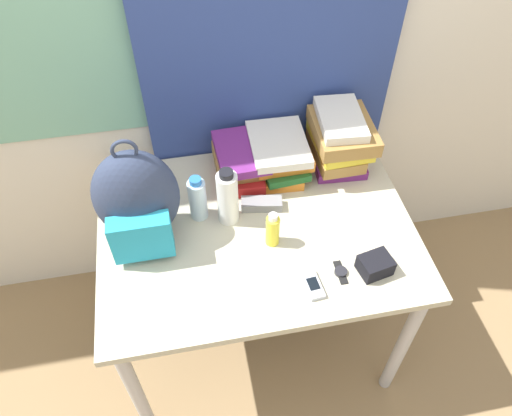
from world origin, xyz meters
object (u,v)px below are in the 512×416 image
at_px(backpack, 137,200).
at_px(book_stack_right, 340,139).
at_px(book_stack_center, 280,155).
at_px(water_bottle, 198,199).
at_px(wristwatch, 341,272).
at_px(sunscreen_bottle, 273,230).
at_px(camera_pouch, 375,265).
at_px(sunglasses_case, 262,204).
at_px(book_stack_left, 241,162).
at_px(cell_phone, 313,285).
at_px(sports_bottle, 228,197).

distance_m(backpack, book_stack_right, 0.81).
height_order(book_stack_center, water_bottle, water_bottle).
relative_size(book_stack_center, wristwatch, 3.03).
height_order(book_stack_center, sunscreen_bottle, book_stack_center).
bearing_deg(camera_pouch, wristwatch, 173.82).
bearing_deg(sunglasses_case, water_bottle, 178.87).
xyz_separation_m(backpack, wristwatch, (0.63, -0.29, -0.17)).
height_order(book_stack_left, book_stack_right, book_stack_right).
bearing_deg(backpack, water_bottle, 15.06).
relative_size(water_bottle, sunglasses_case, 1.20).
xyz_separation_m(backpack, camera_pouch, (0.74, -0.30, -0.15)).
bearing_deg(book_stack_left, sunglasses_case, -75.80).
relative_size(book_stack_left, water_bottle, 1.40).
bearing_deg(water_bottle, cell_phone, -48.93).
xyz_separation_m(cell_phone, sunglasses_case, (-0.10, 0.37, 0.01)).
xyz_separation_m(sports_bottle, cell_phone, (0.22, -0.34, -0.10)).
xyz_separation_m(sunscreen_bottle, cell_phone, (0.09, -0.20, -0.06)).
relative_size(book_stack_left, wristwatch, 2.83).
bearing_deg(book_stack_left, wristwatch, -64.47).
distance_m(water_bottle, cell_phone, 0.50).
distance_m(book_stack_right, wristwatch, 0.55).
xyz_separation_m(book_stack_right, sports_bottle, (-0.47, -0.21, -0.01)).
distance_m(book_stack_left, water_bottle, 0.26).
height_order(book_stack_left, book_stack_center, book_stack_center).
xyz_separation_m(backpack, sports_bottle, (0.30, 0.02, -0.07)).
bearing_deg(camera_pouch, sunscreen_bottle, 149.43).
bearing_deg(sports_bottle, wristwatch, -42.97).
distance_m(book_stack_center, camera_pouch, 0.57).
height_order(book_stack_right, cell_phone, book_stack_right).
relative_size(camera_pouch, wristwatch, 1.27).
height_order(backpack, sunglasses_case, backpack).
xyz_separation_m(book_stack_right, camera_pouch, (-0.03, -0.53, -0.09)).
height_order(book_stack_center, sports_bottle, sports_bottle).
bearing_deg(wristwatch, book_stack_right, 74.75).
relative_size(sports_bottle, sunscreen_bottle, 1.63).
relative_size(backpack, sunscreen_bottle, 2.96).
distance_m(book_stack_right, camera_pouch, 0.54).
height_order(camera_pouch, wristwatch, camera_pouch).
bearing_deg(wristwatch, book_stack_center, 100.43).
relative_size(book_stack_left, book_stack_right, 0.92).
bearing_deg(sports_bottle, sunglasses_case, 13.43).
xyz_separation_m(cell_phone, wristwatch, (0.10, 0.03, -0.00)).
xyz_separation_m(sunglasses_case, camera_pouch, (0.31, -0.35, 0.01)).
xyz_separation_m(book_stack_left, sunglasses_case, (0.05, -0.18, -0.05)).
height_order(book_stack_left, sports_bottle, sports_bottle).
xyz_separation_m(backpack, sunglasses_case, (0.43, 0.05, -0.16)).
bearing_deg(cell_phone, book_stack_right, 66.01).
relative_size(book_stack_left, cell_phone, 2.36).
height_order(sports_bottle, camera_pouch, sports_bottle).
xyz_separation_m(backpack, sunscreen_bottle, (0.43, -0.12, -0.11)).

